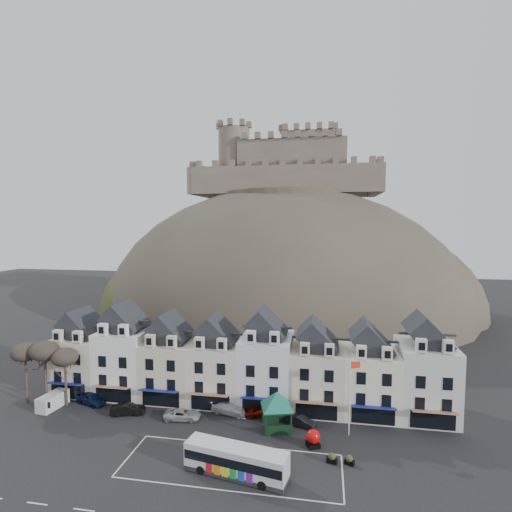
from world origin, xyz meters
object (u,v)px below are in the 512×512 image
Objects in this scene: red_buoy at (313,438)px; car_white at (231,408)px; bus_shelter at (277,400)px; flagpole at (350,392)px; car_charcoal at (301,421)px; white_van at (53,401)px; car_maroon at (260,411)px; car_silver at (182,414)px; bus at (236,460)px; car_black at (128,409)px; car_navy at (91,398)px.

red_buoy is 0.38× the size of car_white.
flagpole reaches higher than bus_shelter.
car_white is 1.39× the size of car_charcoal.
red_buoy is 0.22× the size of flagpole.
car_white is (23.63, 2.50, -0.20)m from white_van.
red_buoy is (4.39, -3.09, -2.55)m from bus_shelter.
car_charcoal is at bearing 110.58° from red_buoy.
car_maroon is at bearing 139.58° from red_buoy.
bus_shelter is 1.55× the size of car_silver.
flagpole is (11.31, 9.52, 3.51)m from bus.
white_van is 1.01× the size of car_black.
bus_shelter is 8.63m from flagpole.
white_van is at bearing 174.44° from red_buoy.
flagpole is at bearing 6.95° from white_van.
car_charcoal is (14.69, 0.90, -0.02)m from car_silver.
flagpole is (8.48, 0.12, 1.57)m from bus_shelter.
car_charcoal is (28.41, -1.02, -0.15)m from car_navy.
car_silver is at bearing 179.61° from flagpole.
car_charcoal is at bearing -85.79° from car_white.
white_van is (-38.42, 0.14, -4.16)m from flagpole.
car_navy is (-34.10, 2.06, -4.35)m from flagpole.
car_silver is at bearing 128.28° from car_white.
flagpole is at bearing -73.70° from car_navy.
car_silver is (-9.06, 9.66, -0.97)m from bus.
flagpole is 2.00× the size of car_silver.
bus_shelter is at bearing 6.67° from white_van.
car_maroon is (-6.86, 5.84, -0.29)m from red_buoy.
car_navy is (-22.78, 11.58, -0.84)m from bus.
bus_shelter is at bearing 144.88° from red_buoy.
bus_shelter reaches higher than car_navy.
bus reaches higher than car_silver.
white_van is 0.97× the size of car_navy.
car_maroon is at bearing 116.56° from bus_shelter.
car_charcoal is (2.80, 1.16, -2.93)m from bus_shelter.
flagpole is 2.07× the size of white_van.
car_maroon is at bearing 93.72° from car_charcoal.
flagpole is at bearing 51.03° from bus.
car_navy is 0.87× the size of car_white.
car_silver is (-11.89, 0.25, -2.91)m from bus_shelter.
bus_shelter reaches higher than car_charcoal.
car_white is at bearing 100.64° from car_charcoal.
red_buoy is at bearing -104.47° from car_white.
bus is at bearing -136.08° from car_black.
white_van is 23.76m from car_white.
car_charcoal is (5.26, -1.60, -0.09)m from car_maroon.
bus is 2.43× the size of white_van.
car_white reaches higher than car_black.
bus_shelter reaches higher than car_white.
bus is 9.62m from red_buoy.
bus reaches higher than car_white.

